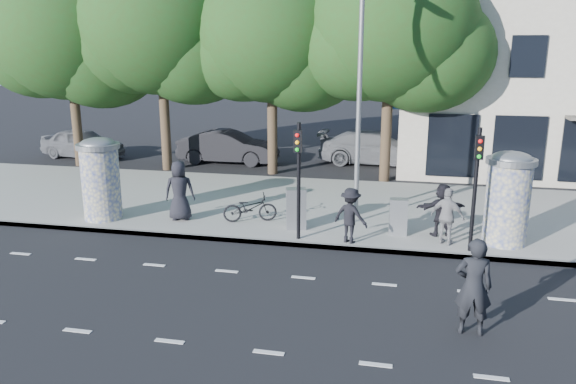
% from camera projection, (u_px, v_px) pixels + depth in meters
% --- Properties ---
extents(ground, '(120.00, 120.00, 0.00)m').
position_uv_depth(ground, '(292.00, 302.00, 12.66)').
color(ground, black).
rests_on(ground, ground).
extents(sidewalk, '(40.00, 8.00, 0.15)m').
position_uv_depth(sidewalk, '(335.00, 208.00, 19.74)').
color(sidewalk, gray).
rests_on(sidewalk, ground).
extents(curb, '(40.00, 0.10, 0.16)m').
position_uv_depth(curb, '(317.00, 246.00, 16.00)').
color(curb, slate).
rests_on(curb, ground).
extents(lane_dash_near, '(32.00, 0.12, 0.01)m').
position_uv_depth(lane_dash_near, '(269.00, 353.00, 10.58)').
color(lane_dash_near, silver).
rests_on(lane_dash_near, ground).
extents(lane_dash_far, '(32.00, 0.12, 0.01)m').
position_uv_depth(lane_dash_far, '(303.00, 278.00, 13.98)').
color(lane_dash_far, silver).
rests_on(lane_dash_far, ground).
extents(ad_column_left, '(1.36, 1.36, 2.65)m').
position_uv_depth(ad_column_left, '(101.00, 177.00, 17.97)').
color(ad_column_left, beige).
rests_on(ad_column_left, sidewalk).
extents(ad_column_right, '(1.36, 1.36, 2.65)m').
position_uv_depth(ad_column_right, '(508.00, 196.00, 15.67)').
color(ad_column_right, beige).
rests_on(ad_column_right, sidewalk).
extents(traffic_pole_near, '(0.22, 0.31, 3.40)m').
position_uv_depth(traffic_pole_near, '(298.00, 169.00, 15.80)').
color(traffic_pole_near, black).
rests_on(traffic_pole_near, sidewalk).
extents(traffic_pole_far, '(0.22, 0.31, 3.40)m').
position_uv_depth(traffic_pole_far, '(476.00, 177.00, 14.84)').
color(traffic_pole_far, black).
rests_on(traffic_pole_far, sidewalk).
extents(street_lamp, '(0.25, 0.93, 8.00)m').
position_uv_depth(street_lamp, '(360.00, 72.00, 17.56)').
color(street_lamp, slate).
rests_on(street_lamp, sidewalk).
extents(tree_far_left, '(7.20, 7.20, 9.26)m').
position_uv_depth(tree_far_left, '(68.00, 32.00, 25.53)').
color(tree_far_left, '#38281C').
rests_on(tree_far_left, ground).
extents(tree_mid_left, '(7.20, 7.20, 9.57)m').
position_uv_depth(tree_mid_left, '(160.00, 24.00, 24.55)').
color(tree_mid_left, '#38281C').
rests_on(tree_mid_left, ground).
extents(tree_near_left, '(6.80, 6.80, 8.97)m').
position_uv_depth(tree_near_left, '(272.00, 34.00, 23.84)').
color(tree_near_left, '#38281C').
rests_on(tree_near_left, ground).
extents(tree_center, '(7.00, 7.00, 9.30)m').
position_uv_depth(tree_center, '(391.00, 27.00, 22.40)').
color(tree_center, '#38281C').
rests_on(tree_center, ground).
extents(ped_a, '(1.07, 0.83, 1.94)m').
position_uv_depth(ped_a, '(180.00, 190.00, 17.93)').
color(ped_a, black).
rests_on(ped_a, sidewalk).
extents(ped_d, '(1.18, 0.95, 1.60)m').
position_uv_depth(ped_d, '(351.00, 215.00, 15.88)').
color(ped_d, black).
rests_on(ped_d, sidewalk).
extents(ped_e, '(1.10, 0.88, 1.64)m').
position_uv_depth(ped_e, '(447.00, 217.00, 15.71)').
color(ped_e, gray).
rests_on(ped_e, sidewalk).
extents(ped_f, '(1.56, 0.94, 1.58)m').
position_uv_depth(ped_f, '(442.00, 210.00, 16.45)').
color(ped_f, black).
rests_on(ped_f, sidewalk).
extents(man_road, '(0.74, 0.49, 2.02)m').
position_uv_depth(man_road, '(473.00, 287.00, 11.06)').
color(man_road, black).
rests_on(man_road, ground).
extents(bicycle, '(1.14, 1.81, 0.90)m').
position_uv_depth(bicycle, '(250.00, 208.00, 17.86)').
color(bicycle, black).
rests_on(bicycle, sidewalk).
extents(cabinet_left, '(0.70, 0.58, 1.26)m').
position_uv_depth(cabinet_left, '(296.00, 209.00, 17.15)').
color(cabinet_left, gray).
rests_on(cabinet_left, sidewalk).
extents(cabinet_right, '(0.55, 0.41, 1.09)m').
position_uv_depth(cabinet_right, '(398.00, 217.00, 16.62)').
color(cabinet_right, gray).
rests_on(cabinet_right, sidewalk).
extents(car_left, '(2.51, 4.65, 1.50)m').
position_uv_depth(car_left, '(83.00, 143.00, 28.73)').
color(car_left, slate).
rests_on(car_left, ground).
extents(car_mid, '(1.69, 4.84, 1.60)m').
position_uv_depth(car_mid, '(228.00, 147.00, 27.45)').
color(car_mid, black).
rests_on(car_mid, ground).
extents(car_right, '(2.22, 5.45, 1.58)m').
position_uv_depth(car_right, '(375.00, 148.00, 27.26)').
color(car_right, slate).
rests_on(car_right, ground).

